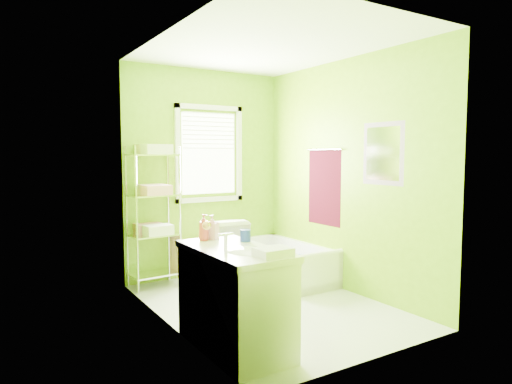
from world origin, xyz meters
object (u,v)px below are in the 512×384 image
bathtub (285,268)px  toilet (223,249)px  wire_shelf_unit (155,200)px  vanity (235,295)px

bathtub → toilet: bearing=151.3°
bathtub → toilet: size_ratio=1.84×
bathtub → wire_shelf_unit: size_ratio=0.86×
bathtub → toilet: toilet is taller
toilet → vanity: 1.97m
bathtub → toilet: (-0.68, 0.37, 0.24)m
bathtub → vanity: (-1.50, -1.42, 0.28)m
bathtub → wire_shelf_unit: 1.78m
vanity → wire_shelf_unit: (0.05, 1.99, 0.58)m
vanity → wire_shelf_unit: 2.07m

